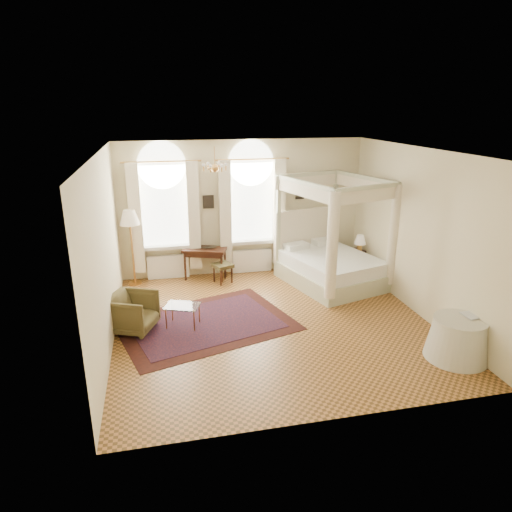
{
  "coord_description": "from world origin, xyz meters",
  "views": [
    {
      "loc": [
        -2.07,
        -7.84,
        4.07
      ],
      "look_at": [
        -0.24,
        0.4,
        1.27
      ],
      "focal_mm": 32.0,
      "sensor_mm": 36.0,
      "label": 1
    }
  ],
  "objects_px": {
    "stool": "(223,267)",
    "side_table": "(458,339)",
    "writing_desk": "(205,253)",
    "armchair": "(133,312)",
    "coffee_table": "(182,307)",
    "floor_lamp": "(130,221)",
    "canopy_bed": "(332,261)",
    "nightstand": "(354,262)"
  },
  "relations": [
    {
      "from": "nightstand",
      "to": "stool",
      "type": "xyz_separation_m",
      "value": [
        -3.33,
        0.08,
        0.09
      ]
    },
    {
      "from": "armchair",
      "to": "stool",
      "type": "bearing_deg",
      "value": -20.86
    },
    {
      "from": "nightstand",
      "to": "writing_desk",
      "type": "bearing_deg",
      "value": 172.96
    },
    {
      "from": "coffee_table",
      "to": "side_table",
      "type": "distance_m",
      "value": 4.92
    },
    {
      "from": "writing_desk",
      "to": "stool",
      "type": "xyz_separation_m",
      "value": [
        0.38,
        -0.37,
        -0.26
      ]
    },
    {
      "from": "armchair",
      "to": "coffee_table",
      "type": "xyz_separation_m",
      "value": [
        0.93,
        -0.02,
        0.02
      ]
    },
    {
      "from": "canopy_bed",
      "to": "stool",
      "type": "height_order",
      "value": "canopy_bed"
    },
    {
      "from": "coffee_table",
      "to": "canopy_bed",
      "type": "bearing_deg",
      "value": 22.21
    },
    {
      "from": "writing_desk",
      "to": "side_table",
      "type": "distance_m",
      "value": 5.94
    },
    {
      "from": "armchair",
      "to": "floor_lamp",
      "type": "bearing_deg",
      "value": 24.55
    },
    {
      "from": "floor_lamp",
      "to": "armchair",
      "type": "bearing_deg",
      "value": -88.8
    },
    {
      "from": "coffee_table",
      "to": "stool",
      "type": "bearing_deg",
      "value": 62.48
    },
    {
      "from": "nightstand",
      "to": "side_table",
      "type": "xyz_separation_m",
      "value": [
        0.0,
        -4.17,
        0.05
      ]
    },
    {
      "from": "nightstand",
      "to": "writing_desk",
      "type": "height_order",
      "value": "writing_desk"
    },
    {
      "from": "nightstand",
      "to": "coffee_table",
      "type": "height_order",
      "value": "nightstand"
    },
    {
      "from": "nightstand",
      "to": "armchair",
      "type": "distance_m",
      "value": 5.71
    },
    {
      "from": "side_table",
      "to": "coffee_table",
      "type": "bearing_deg",
      "value": 153.93
    },
    {
      "from": "writing_desk",
      "to": "floor_lamp",
      "type": "bearing_deg",
      "value": -180.0
    },
    {
      "from": "coffee_table",
      "to": "floor_lamp",
      "type": "height_order",
      "value": "floor_lamp"
    },
    {
      "from": "canopy_bed",
      "to": "side_table",
      "type": "bearing_deg",
      "value": -77.31
    },
    {
      "from": "side_table",
      "to": "nightstand",
      "type": "bearing_deg",
      "value": 90.0
    },
    {
      "from": "armchair",
      "to": "coffee_table",
      "type": "distance_m",
      "value": 0.93
    },
    {
      "from": "stool",
      "to": "side_table",
      "type": "bearing_deg",
      "value": -51.95
    },
    {
      "from": "nightstand",
      "to": "stool",
      "type": "distance_m",
      "value": 3.33
    },
    {
      "from": "canopy_bed",
      "to": "floor_lamp",
      "type": "xyz_separation_m",
      "value": [
        -4.58,
        1.0,
        0.96
      ]
    },
    {
      "from": "canopy_bed",
      "to": "side_table",
      "type": "height_order",
      "value": "canopy_bed"
    },
    {
      "from": "canopy_bed",
      "to": "nightstand",
      "type": "xyz_separation_m",
      "value": [
        0.82,
        0.54,
        -0.27
      ]
    },
    {
      "from": "writing_desk",
      "to": "armchair",
      "type": "bearing_deg",
      "value": -123.84
    },
    {
      "from": "nightstand",
      "to": "floor_lamp",
      "type": "height_order",
      "value": "floor_lamp"
    },
    {
      "from": "armchair",
      "to": "side_table",
      "type": "distance_m",
      "value": 5.78
    },
    {
      "from": "side_table",
      "to": "writing_desk",
      "type": "bearing_deg",
      "value": 128.68
    },
    {
      "from": "canopy_bed",
      "to": "coffee_table",
      "type": "relative_size",
      "value": 3.63
    },
    {
      "from": "stool",
      "to": "floor_lamp",
      "type": "bearing_deg",
      "value": 169.75
    },
    {
      "from": "writing_desk",
      "to": "floor_lamp",
      "type": "xyz_separation_m",
      "value": [
        -1.69,
        -0.0,
        0.88
      ]
    },
    {
      "from": "stool",
      "to": "coffee_table",
      "type": "height_order",
      "value": "stool"
    },
    {
      "from": "writing_desk",
      "to": "floor_lamp",
      "type": "distance_m",
      "value": 1.91
    },
    {
      "from": "writing_desk",
      "to": "side_table",
      "type": "height_order",
      "value": "writing_desk"
    },
    {
      "from": "writing_desk",
      "to": "side_table",
      "type": "xyz_separation_m",
      "value": [
        3.71,
        -4.63,
        -0.31
      ]
    },
    {
      "from": "writing_desk",
      "to": "armchair",
      "type": "height_order",
      "value": "writing_desk"
    },
    {
      "from": "canopy_bed",
      "to": "writing_desk",
      "type": "height_order",
      "value": "canopy_bed"
    },
    {
      "from": "nightstand",
      "to": "stool",
      "type": "relative_size",
      "value": 1.12
    },
    {
      "from": "canopy_bed",
      "to": "floor_lamp",
      "type": "distance_m",
      "value": 4.79
    }
  ]
}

